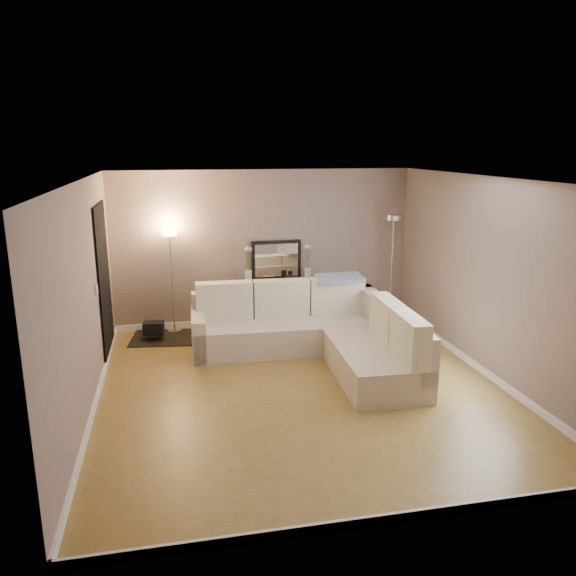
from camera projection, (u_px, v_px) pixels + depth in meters
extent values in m
cube|color=olive|center=(301.00, 387.00, 7.12)|extent=(5.00, 5.50, 0.01)
cube|color=white|center=(302.00, 179.00, 6.47)|extent=(5.00, 5.50, 0.01)
cube|color=gray|center=(264.00, 248.00, 9.41)|extent=(5.00, 0.02, 2.60)
cube|color=gray|center=(386.00, 378.00, 4.18)|extent=(5.00, 0.02, 2.60)
cube|color=gray|center=(84.00, 299.00, 6.30)|extent=(0.02, 5.50, 2.60)
cube|color=gray|center=(489.00, 278.00, 7.30)|extent=(0.02, 5.50, 2.60)
cube|color=white|center=(265.00, 320.00, 9.70)|extent=(5.00, 0.03, 0.10)
cube|color=white|center=(378.00, 521.00, 4.51)|extent=(5.00, 0.03, 0.10)
cube|color=white|center=(96.00, 401.00, 6.61)|extent=(0.03, 5.50, 0.10)
cube|color=white|center=(479.00, 368.00, 7.60)|extent=(0.03, 5.50, 0.10)
cube|color=black|center=(104.00, 282.00, 7.97)|extent=(0.02, 1.20, 2.20)
cube|color=white|center=(97.00, 289.00, 7.14)|extent=(0.02, 0.08, 0.12)
cube|color=beige|center=(288.00, 334.00, 8.45)|extent=(2.86, 1.09, 0.43)
cube|color=beige|center=(284.00, 308.00, 8.73)|extent=(2.83, 0.33, 0.61)
cube|color=beige|center=(199.00, 334.00, 8.21)|extent=(0.23, 0.98, 0.61)
cube|color=beige|center=(375.00, 364.00, 7.30)|extent=(1.04, 1.77, 0.43)
cube|color=beige|center=(391.00, 329.00, 7.75)|extent=(0.32, 2.72, 0.61)
cube|color=beige|center=(224.00, 300.00, 8.42)|extent=(0.85, 0.27, 0.56)
cube|color=beige|center=(281.00, 298.00, 8.56)|extent=(0.85, 0.27, 0.56)
cube|color=beige|center=(337.00, 295.00, 8.70)|extent=(0.85, 0.27, 0.56)
cube|color=beige|center=(387.00, 319.00, 7.53)|extent=(0.27, 0.79, 0.56)
cube|color=beige|center=(410.00, 339.00, 6.75)|extent=(0.27, 0.79, 0.56)
cube|color=gray|center=(339.00, 278.00, 8.65)|extent=(0.72, 0.42, 0.10)
cube|color=black|center=(279.00, 284.00, 9.39)|extent=(1.21, 0.36, 0.04)
cube|color=black|center=(248.00, 310.00, 9.23)|extent=(0.04, 0.04, 0.70)
cube|color=black|center=(245.00, 306.00, 9.47)|extent=(0.04, 0.04, 0.70)
cube|color=black|center=(312.00, 305.00, 9.49)|extent=(0.04, 0.04, 0.70)
cube|color=black|center=(308.00, 301.00, 9.73)|extent=(0.04, 0.04, 0.70)
cube|color=black|center=(279.00, 316.00, 9.53)|extent=(1.13, 0.33, 0.03)
cube|color=#BF3333|center=(250.00, 312.00, 9.39)|extent=(0.03, 0.15, 0.17)
cube|color=#3359A5|center=(253.00, 311.00, 9.39)|extent=(0.04, 0.15, 0.19)
cube|color=gold|center=(255.00, 311.00, 9.40)|extent=(0.04, 0.15, 0.21)
cube|color=#3F7F4C|center=(258.00, 312.00, 9.42)|extent=(0.05, 0.15, 0.17)
cube|color=#994C99|center=(260.00, 311.00, 9.42)|extent=(0.03, 0.15, 0.19)
cube|color=orange|center=(263.00, 310.00, 9.43)|extent=(0.04, 0.15, 0.21)
cube|color=#262626|center=(265.00, 311.00, 9.45)|extent=(0.04, 0.15, 0.17)
cube|color=#4C99B2|center=(268.00, 310.00, 9.45)|extent=(0.05, 0.15, 0.19)
cube|color=#B2A58C|center=(271.00, 310.00, 9.46)|extent=(0.03, 0.15, 0.21)
cube|color=brown|center=(273.00, 311.00, 9.48)|extent=(0.04, 0.15, 0.17)
cube|color=navy|center=(275.00, 310.00, 9.48)|extent=(0.04, 0.15, 0.19)
cube|color=gold|center=(278.00, 309.00, 9.49)|extent=(0.05, 0.15, 0.21)
cube|color=black|center=(276.00, 260.00, 9.44)|extent=(0.85, 0.06, 0.66)
cube|color=white|center=(277.00, 260.00, 9.42)|extent=(0.74, 0.03, 0.55)
cube|color=orange|center=(272.00, 281.00, 9.32)|extent=(0.17, 0.12, 0.04)
cube|color=black|center=(289.00, 278.00, 9.35)|extent=(0.09, 0.02, 0.12)
cube|color=black|center=(295.00, 279.00, 9.38)|extent=(0.07, 0.02, 0.10)
cylinder|color=silver|center=(248.00, 277.00, 9.23)|extent=(0.11, 0.11, 0.22)
cylinder|color=#38722D|center=(247.00, 262.00, 9.16)|extent=(0.09, 0.01, 0.38)
sphere|color=#E5598C|center=(246.00, 250.00, 9.11)|extent=(0.07, 0.07, 0.06)
cylinder|color=#38722D|center=(248.00, 261.00, 9.16)|extent=(0.05, 0.01, 0.40)
sphere|color=white|center=(247.00, 249.00, 9.11)|extent=(0.07, 0.07, 0.06)
cylinder|color=#38722D|center=(248.00, 261.00, 9.16)|extent=(0.01, 0.01, 0.42)
sphere|color=#598CE5|center=(248.00, 248.00, 9.11)|extent=(0.07, 0.07, 0.06)
cylinder|color=#38722D|center=(249.00, 262.00, 9.17)|extent=(0.05, 0.01, 0.39)
sphere|color=#E58C4C|center=(249.00, 250.00, 9.12)|extent=(0.07, 0.07, 0.06)
cylinder|color=#38722D|center=(249.00, 261.00, 9.17)|extent=(0.09, 0.01, 0.40)
sphere|color=#D866B2|center=(250.00, 249.00, 9.12)|extent=(0.07, 0.07, 0.06)
cylinder|color=silver|center=(308.00, 274.00, 9.46)|extent=(0.11, 0.11, 0.22)
cylinder|color=#38722D|center=(307.00, 259.00, 9.40)|extent=(0.09, 0.01, 0.38)
sphere|color=#E5598C|center=(306.00, 247.00, 9.34)|extent=(0.07, 0.07, 0.06)
cylinder|color=#38722D|center=(307.00, 258.00, 9.40)|extent=(0.05, 0.01, 0.40)
sphere|color=white|center=(307.00, 246.00, 9.34)|extent=(0.07, 0.07, 0.06)
cylinder|color=#38722D|center=(308.00, 258.00, 9.40)|extent=(0.01, 0.01, 0.42)
sphere|color=#598CE5|center=(308.00, 245.00, 9.34)|extent=(0.07, 0.07, 0.06)
cylinder|color=#38722D|center=(308.00, 259.00, 9.40)|extent=(0.05, 0.01, 0.39)
sphere|color=#E58C4C|center=(309.00, 247.00, 9.36)|extent=(0.07, 0.07, 0.06)
cylinder|color=#38722D|center=(309.00, 258.00, 9.40)|extent=(0.09, 0.01, 0.40)
sphere|color=#D866B2|center=(310.00, 246.00, 9.36)|extent=(0.07, 0.07, 0.06)
cylinder|color=silver|center=(175.00, 331.00, 9.24)|extent=(0.24, 0.24, 0.03)
cylinder|color=silver|center=(172.00, 284.00, 9.04)|extent=(0.03, 0.03, 1.59)
cylinder|color=#FFBF72|center=(170.00, 233.00, 8.84)|extent=(0.26, 0.26, 0.07)
cylinder|color=silver|center=(389.00, 321.00, 9.73)|extent=(0.30, 0.30, 0.03)
cylinder|color=silver|center=(391.00, 271.00, 9.51)|extent=(0.03, 0.03, 1.77)
cylinder|color=silver|center=(394.00, 217.00, 9.29)|extent=(0.32, 0.32, 0.08)
cube|color=black|center=(167.00, 338.00, 8.92)|extent=(1.18, 0.95, 0.01)
cube|color=black|center=(154.00, 328.00, 8.79)|extent=(0.33, 0.26, 0.20)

